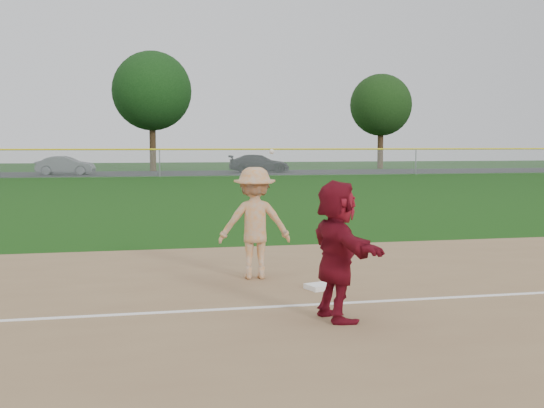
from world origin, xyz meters
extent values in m
plane|color=#133E0C|center=(0.00, 0.00, 0.00)|extent=(160.00, 160.00, 0.00)
cube|color=white|center=(0.00, -0.80, 0.03)|extent=(60.00, 0.10, 0.01)
cube|color=black|center=(0.00, 46.00, 0.01)|extent=(120.00, 10.00, 0.01)
cube|color=white|center=(0.49, 0.22, 0.06)|extent=(0.45, 0.45, 0.08)
imported|color=maroon|center=(0.20, -1.65, 0.95)|extent=(0.77, 1.78, 1.86)
imported|color=slate|center=(-6.97, 44.89, 0.73)|extent=(4.55, 2.10, 1.44)
imported|color=black|center=(8.60, 46.26, 0.75)|extent=(5.29, 2.53, 1.49)
imported|color=#ADADB0|center=(-0.34, 1.37, 0.99)|extent=(1.32, 0.85, 1.94)
sphere|color=silver|center=(-0.17, 0.76, 2.23)|extent=(0.08, 0.08, 0.08)
plane|color=#999EA0|center=(0.00, 40.00, 1.00)|extent=(110.00, 0.00, 110.00)
cylinder|color=yellow|center=(0.00, 40.00, 2.00)|extent=(110.00, 0.12, 0.12)
cylinder|color=gray|center=(0.00, 40.00, 1.00)|extent=(0.08, 0.08, 2.00)
cylinder|color=gray|center=(20.00, 40.00, 1.00)|extent=(0.08, 0.08, 2.00)
cylinder|color=#352413|center=(0.00, 51.50, 2.05)|extent=(0.56, 0.56, 4.10)
sphere|color=black|center=(0.00, 51.50, 7.08)|extent=(7.00, 7.00, 7.00)
cylinder|color=#382414|center=(22.00, 52.80, 1.82)|extent=(0.56, 0.56, 3.64)
sphere|color=black|center=(22.00, 52.80, 6.19)|extent=(6.00, 6.00, 6.00)
camera|label=1|loc=(-2.54, -10.18, 2.35)|focal=45.00mm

